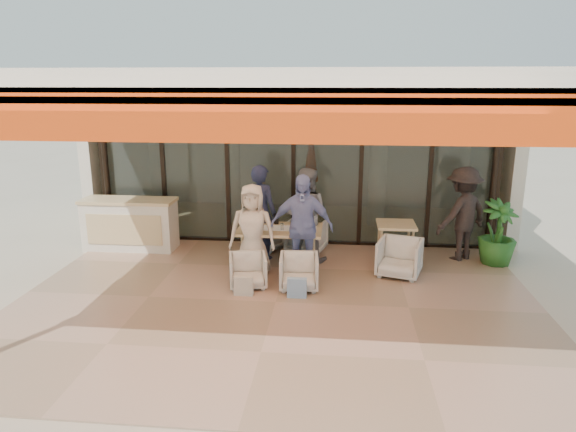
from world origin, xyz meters
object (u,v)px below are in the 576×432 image
diner_periwinkle (301,227)px  standing_woman (462,214)px  chair_near_left (248,269)px  diner_grey (305,215)px  chair_far_right (307,234)px  chair_far_left (265,235)px  side_table (396,229)px  side_chair (399,256)px  dining_table (280,231)px  potted_palm (498,233)px  diner_navy (260,213)px  chair_near_right (299,270)px  diner_cream (252,231)px  host_counter (130,224)px

diner_periwinkle → standing_woman: size_ratio=1.02×
chair_near_left → diner_grey: bearing=46.3°
chair_far_right → chair_far_left: bearing=14.0°
side_table → side_chair: (0.00, -0.75, -0.27)m
dining_table → diner_periwinkle: (0.43, -0.46, 0.22)m
diner_grey → standing_woman: (2.91, 0.32, 0.01)m
chair_far_left → side_table: 2.58m
diner_periwinkle → potted_palm: (3.51, 1.00, -0.30)m
dining_table → chair_far_right: 1.09m
diner_periwinkle → side_table: 1.97m
side_table → chair_near_left: bearing=-149.5°
dining_table → diner_navy: size_ratio=0.83×
chair_near_right → dining_table: bearing=110.1°
dining_table → diner_cream: bearing=-132.3°
dining_table → side_table: (2.11, 0.53, -0.05)m
host_counter → potted_palm: (7.03, -0.18, 0.08)m
chair_near_left → diner_cream: bearing=77.3°
chair_near_left → potted_palm: size_ratio=0.50×
chair_far_left → diner_cream: diner_cream is taller
dining_table → diner_navy: 0.65m
chair_far_right → chair_near_right: 1.90m
diner_grey → diner_periwinkle: bearing=99.3°
chair_far_right → diner_navy: bearing=44.7°
diner_cream → dining_table: bearing=48.0°
host_counter → diner_cream: diner_cream is taller
diner_navy → standing_woman: bearing=-154.4°
chair_far_left → chair_near_right: size_ratio=0.97×
diner_grey → side_chair: (1.68, -0.66, -0.52)m
dining_table → standing_woman: standing_woman is taller
chair_near_left → side_chair: bearing=3.6°
side_chair → diner_navy: bearing=-178.1°
host_counter → potted_palm: potted_palm is taller
dining_table → potted_palm: potted_palm is taller
chair_far_right → side_chair: (1.68, -1.16, 0.00)m
diner_grey → diner_periwinkle: size_ratio=0.98×
host_counter → chair_near_right: size_ratio=2.91×
diner_cream → diner_periwinkle: diner_periwinkle is taller
chair_far_left → diner_navy: bearing=110.6°
side_table → potted_palm: potted_palm is taller
chair_far_left → chair_near_right: 2.08m
chair_far_left → diner_grey: bearing=169.8°
side_table → standing_woman: standing_woman is taller
chair_far_right → host_counter: bearing=17.5°
dining_table → diner_navy: diner_navy is taller
chair_near_right → side_chair: side_chair is taller
chair_near_left → potted_palm: bearing=6.3°
chair_far_right → potted_palm: potted_palm is taller
dining_table → side_chair: size_ratio=2.06×
diner_cream → host_counter: bearing=156.4°
dining_table → diner_grey: diner_grey is taller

